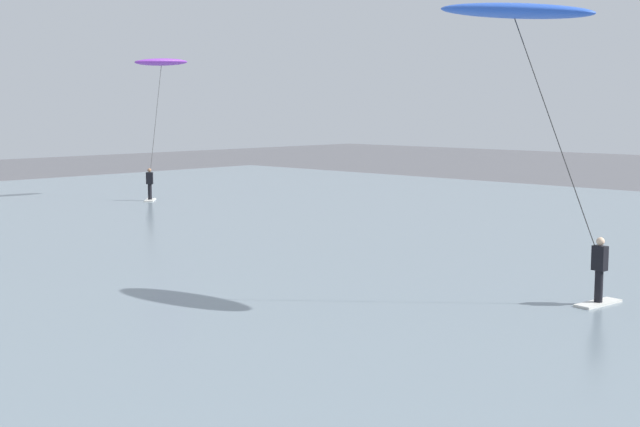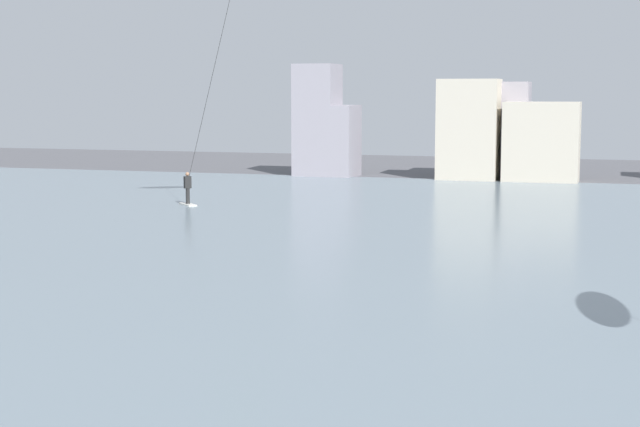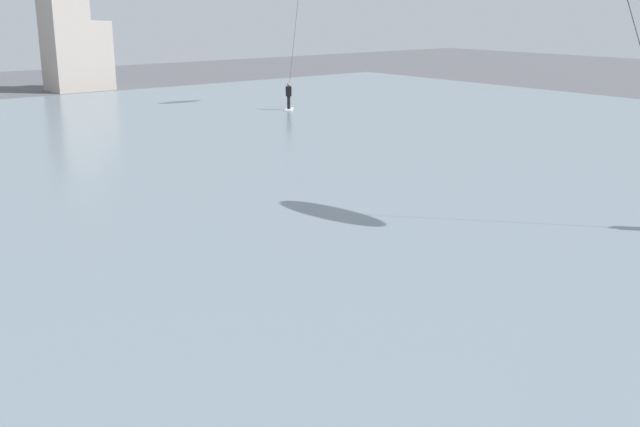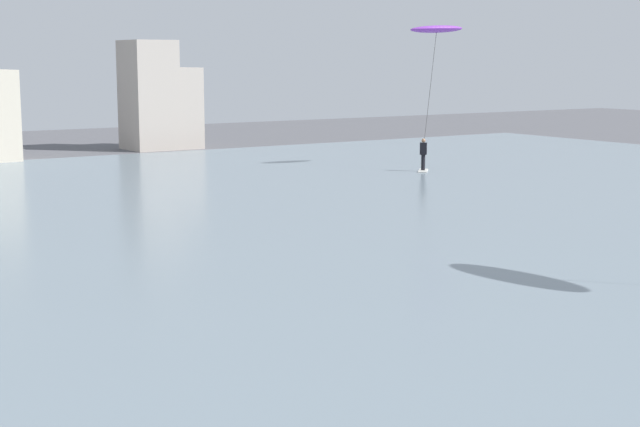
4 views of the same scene
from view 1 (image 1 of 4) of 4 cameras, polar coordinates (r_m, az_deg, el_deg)
kitesurfer_purple at (r=48.14m, az=-10.19°, el=8.78°), size 4.32×2.97×7.37m
kitesurfer_blue at (r=22.10m, az=12.66°, el=11.52°), size 2.76×4.15×7.39m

